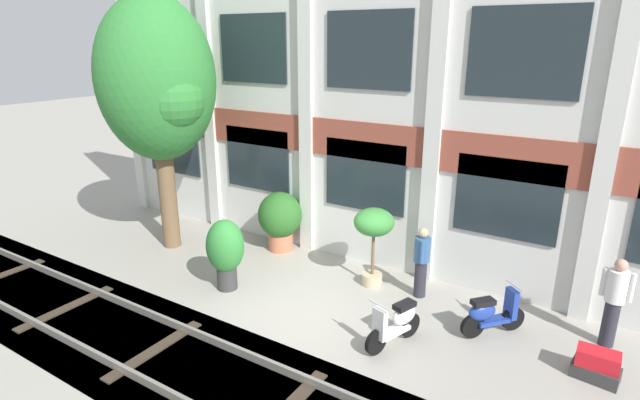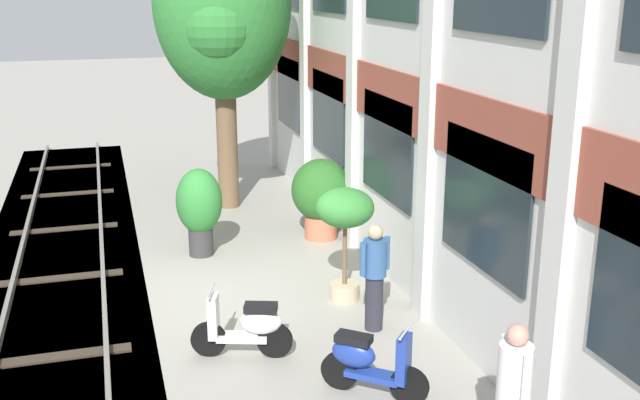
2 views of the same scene
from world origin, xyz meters
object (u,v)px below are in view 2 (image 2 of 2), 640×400
Objects in this scene: scooter_second_parked at (369,363)px; potted_plant_glazed_jar at (199,206)px; scooter_near_curb at (246,327)px; resident_by_doorway at (513,398)px; resident_watching_tracks at (375,274)px; broadleaf_tree at (222,9)px; potted_plant_fluted_column at (321,194)px; potted_plant_tall_urn at (345,217)px.

potted_plant_glazed_jar is at bearing 143.49° from scooter_second_parked.
resident_by_doorway is at bearing 140.41° from scooter_near_curb.
resident_by_doorway is 3.61m from resident_watching_tracks.
resident_watching_tracks is (6.76, 0.96, -3.47)m from broadleaf_tree.
resident_watching_tracks reaches higher than scooter_second_parked.
potted_plant_fluted_column is 1.19× the size of scooter_near_curb.
scooter_second_parked is (8.45, 0.26, -3.89)m from broadleaf_tree.
scooter_second_parked is (5.78, -1.11, -0.47)m from potted_plant_fluted_column.
resident_by_doorway is at bearing 5.86° from broadleaf_tree.
scooter_near_curb is (4.11, 0.05, -0.51)m from potted_plant_glazed_jar.
potted_plant_tall_urn is 1.15× the size of resident_watching_tracks.
scooter_near_curb is at bearing -28.15° from potted_plant_fluted_column.
potted_plant_tall_urn is at bearing -85.85° from resident_by_doorway.
scooter_near_curb is at bearing -7.92° from broadleaf_tree.
resident_by_doorway reaches higher than scooter_second_parked.
scooter_second_parked is 2.14m from resident_by_doorway.
potted_plant_glazed_jar is 4.14m from scooter_near_curb.
scooter_second_parked is (5.50, 1.30, -0.51)m from potted_plant_glazed_jar.
scooter_second_parked is 0.64× the size of resident_by_doorway.
potted_plant_glazed_jar is 1.03× the size of resident_watching_tracks.
scooter_second_parked is at bearing 1.78° from broadleaf_tree.
potted_plant_glazed_jar is 0.95× the size of resident_by_doorway.
potted_plant_tall_urn is at bearing 35.41° from potted_plant_glazed_jar.
potted_plant_fluted_column is 4.12m from resident_watching_tracks.
resident_by_doorway is (10.37, 1.07, -3.40)m from broadleaf_tree.
broadleaf_tree is 4.60m from potted_plant_glazed_jar.
potted_plant_fluted_column is (-0.28, 2.40, -0.05)m from potted_plant_glazed_jar.
scooter_near_curb is 3.93m from resident_by_doorway.
potted_plant_glazed_jar reaches higher than scooter_second_parked.
scooter_near_curb is (1.42, -1.86, -0.94)m from potted_plant_tall_urn.
potted_plant_fluted_column is at bearing 27.22° from broadleaf_tree.
potted_plant_tall_urn reaches higher than scooter_near_curb.
resident_by_doorway reaches higher than scooter_near_curb.
broadleaf_tree reaches higher than scooter_second_parked.
scooter_near_curb is 0.77× the size of resident_by_doorway.
broadleaf_tree is at bearing -171.14° from potted_plant_tall_urn.
broadleaf_tree is 5.83× the size of scooter_second_parked.
scooter_second_parked is at bearing 150.51° from scooter_near_curb.
broadleaf_tree reaches higher than resident_by_doorway.
broadleaf_tree is 3.75× the size of resident_by_doorway.
scooter_near_curb is at bearing 172.01° from scooter_second_parked.
broadleaf_tree is 8.12m from scooter_near_curb.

